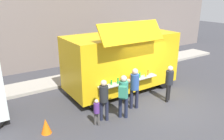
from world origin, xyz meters
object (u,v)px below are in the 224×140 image
Objects in this scene: trash_bin at (153,57)px; customer_extra_browsing at (169,80)px; food_truck_main at (122,60)px; customer_rear_waiting at (104,97)px; traffic_cone_orange at (46,126)px; customer_mid_with_backpack at (123,93)px; child_near_queue at (97,110)px; customer_front_ordering at (135,85)px.

trash_bin is 5.58m from customer_extra_browsing.
customer_extra_browsing is at bearing -65.43° from food_truck_main.
trash_bin is 0.60× the size of customer_rear_waiting.
food_truck_main is 4.81m from traffic_cone_orange.
customer_mid_with_backpack reaches higher than traffic_cone_orange.
trash_bin reaches higher than traffic_cone_orange.
customer_mid_with_backpack is 0.75m from customer_rear_waiting.
food_truck_main reaches higher than child_near_queue.
child_near_queue is (-1.10, 0.09, -0.44)m from customer_mid_with_backpack.
traffic_cone_orange is 0.52× the size of child_near_queue.
customer_mid_with_backpack is (2.82, -0.62, 0.80)m from traffic_cone_orange.
customer_rear_waiting is at bearing -146.26° from trash_bin.
food_truck_main is 2.47m from customer_extra_browsing.
food_truck_main is 5.50× the size of trash_bin.
trash_bin is 7.41m from customer_mid_with_backpack.
customer_mid_with_backpack is 1.19m from child_near_queue.
customer_extra_browsing is at bearing -40.18° from child_near_queue.
customer_front_ordering is 1.01× the size of customer_mid_with_backpack.
customer_mid_with_backpack is at bearing -141.61° from trash_bin.
child_near_queue is at bearing 123.86° from customer_front_ordering.
trash_bin is 0.56× the size of customer_front_ordering.
traffic_cone_orange is 0.33× the size of customer_rear_waiting.
food_truck_main is 3.05m from customer_rear_waiting.
trash_bin is 8.24m from child_near_queue.
traffic_cone_orange is at bearing -155.25° from trash_bin.
traffic_cone_orange is 9.49m from trash_bin.
child_near_queue is (-3.65, 0.01, -0.37)m from customer_extra_browsing.
customer_rear_waiting is at bearing -138.37° from food_truck_main.
food_truck_main is 3.27× the size of customer_extra_browsing.
customer_front_ordering reaches higher than traffic_cone_orange.
customer_rear_waiting is at bearing -18.64° from child_near_queue.
customer_mid_with_backpack is at bearing -12.38° from traffic_cone_orange.
customer_front_ordering is 0.93m from customer_mid_with_backpack.
child_near_queue is at bearing -17.03° from traffic_cone_orange.
customer_rear_waiting is at bearing 112.55° from customer_mid_with_backpack.
customer_front_ordering is 1.73m from customer_extra_browsing.
customer_front_ordering is 2.02m from child_near_queue.
child_near_queue is (-6.90, -4.50, 0.13)m from trash_bin.
food_truck_main reaches higher than traffic_cone_orange.
customer_rear_waiting is at bearing -9.90° from traffic_cone_orange.
trash_bin is at bearing 24.75° from traffic_cone_orange.
customer_front_ordering is 1.68× the size of child_near_queue.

